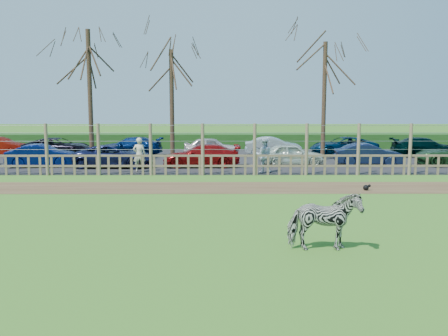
{
  "coord_description": "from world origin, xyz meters",
  "views": [
    {
      "loc": [
        0.92,
        -15.86,
        3.6
      ],
      "look_at": [
        1.0,
        2.5,
        1.1
      ],
      "focal_mm": 40.0,
      "sensor_mm": 36.0,
      "label": 1
    }
  ],
  "objects_px": {
    "car_5": "(368,154)",
    "car_8": "(58,147)",
    "car_1": "(42,156)",
    "car_9": "(130,146)",
    "tree_right": "(325,72)",
    "zebra": "(324,221)",
    "crow": "(366,187)",
    "car_4": "(292,154)",
    "visitor_b": "(264,155)",
    "car_3": "(202,156)",
    "car_11": "(273,146)",
    "car_12": "(343,146)",
    "car_10": "(211,147)",
    "tree_left": "(89,64)",
    "car_13": "(425,147)",
    "car_2": "(114,156)",
    "car_7": "(0,147)",
    "tree_mid": "(172,78)",
    "visitor_a": "(139,155)"
  },
  "relations": [
    {
      "from": "tree_left",
      "to": "car_2",
      "type": "distance_m",
      "value": 5.55
    },
    {
      "from": "car_3",
      "to": "car_11",
      "type": "distance_m",
      "value": 6.96
    },
    {
      "from": "car_3",
      "to": "tree_right",
      "type": "bearing_deg",
      "value": 112.12
    },
    {
      "from": "car_4",
      "to": "car_8",
      "type": "xyz_separation_m",
      "value": [
        -14.25,
        4.37,
        0.0
      ]
    },
    {
      "from": "car_11",
      "to": "car_13",
      "type": "relative_size",
      "value": 0.88
    },
    {
      "from": "crow",
      "to": "car_2",
      "type": "relative_size",
      "value": 0.07
    },
    {
      "from": "car_3",
      "to": "car_4",
      "type": "height_order",
      "value": "same"
    },
    {
      "from": "tree_right",
      "to": "visitor_b",
      "type": "distance_m",
      "value": 7.94
    },
    {
      "from": "tree_mid",
      "to": "car_10",
      "type": "distance_m",
      "value": 5.38
    },
    {
      "from": "crow",
      "to": "car_5",
      "type": "height_order",
      "value": "car_5"
    },
    {
      "from": "car_2",
      "to": "car_9",
      "type": "height_order",
      "value": "same"
    },
    {
      "from": "car_1",
      "to": "car_9",
      "type": "height_order",
      "value": "same"
    },
    {
      "from": "car_4",
      "to": "car_9",
      "type": "bearing_deg",
      "value": 60.99
    },
    {
      "from": "tree_right",
      "to": "zebra",
      "type": "xyz_separation_m",
      "value": [
        -3.63,
        -18.21,
        -4.52
      ]
    },
    {
      "from": "tree_mid",
      "to": "car_3",
      "type": "distance_m",
      "value": 5.34
    },
    {
      "from": "crow",
      "to": "car_12",
      "type": "distance_m",
      "value": 12.65
    },
    {
      "from": "tree_right",
      "to": "visitor_b",
      "type": "bearing_deg",
      "value": -126.91
    },
    {
      "from": "crow",
      "to": "tree_right",
      "type": "bearing_deg",
      "value": 88.47
    },
    {
      "from": "tree_mid",
      "to": "car_1",
      "type": "distance_m",
      "value": 8.4
    },
    {
      "from": "tree_mid",
      "to": "car_9",
      "type": "relative_size",
      "value": 1.65
    },
    {
      "from": "visitor_b",
      "to": "car_4",
      "type": "distance_m",
      "value": 3.23
    },
    {
      "from": "tree_right",
      "to": "car_12",
      "type": "relative_size",
      "value": 1.7
    },
    {
      "from": "car_7",
      "to": "car_13",
      "type": "xyz_separation_m",
      "value": [
        27.23,
        -0.46,
        0.0
      ]
    },
    {
      "from": "tree_mid",
      "to": "crow",
      "type": "height_order",
      "value": "tree_mid"
    },
    {
      "from": "visitor_a",
      "to": "car_9",
      "type": "height_order",
      "value": "visitor_a"
    },
    {
      "from": "zebra",
      "to": "crow",
      "type": "distance_m",
      "value": 8.75
    },
    {
      "from": "car_13",
      "to": "car_11",
      "type": "bearing_deg",
      "value": 91.71
    },
    {
      "from": "car_3",
      "to": "car_9",
      "type": "height_order",
      "value": "same"
    },
    {
      "from": "crow",
      "to": "car_4",
      "type": "xyz_separation_m",
      "value": [
        -1.96,
        7.53,
        0.52
      ]
    },
    {
      "from": "tree_mid",
      "to": "tree_right",
      "type": "bearing_deg",
      "value": 3.18
    },
    {
      "from": "car_3",
      "to": "car_12",
      "type": "relative_size",
      "value": 0.96
    },
    {
      "from": "car_2",
      "to": "car_5",
      "type": "xyz_separation_m",
      "value": [
        13.82,
        0.67,
        0.0
      ]
    },
    {
      "from": "car_4",
      "to": "car_1",
      "type": "bearing_deg",
      "value": 89.52
    },
    {
      "from": "car_5",
      "to": "car_8",
      "type": "distance_m",
      "value": 18.98
    },
    {
      "from": "tree_mid",
      "to": "visitor_b",
      "type": "distance_m",
      "value": 8.0
    },
    {
      "from": "car_4",
      "to": "car_8",
      "type": "relative_size",
      "value": 0.82
    },
    {
      "from": "tree_right",
      "to": "car_1",
      "type": "height_order",
      "value": "tree_right"
    },
    {
      "from": "car_5",
      "to": "car_10",
      "type": "xyz_separation_m",
      "value": [
        -8.73,
        4.6,
        0.0
      ]
    },
    {
      "from": "tree_left",
      "to": "tree_mid",
      "type": "distance_m",
      "value": 4.67
    },
    {
      "from": "tree_left",
      "to": "car_8",
      "type": "xyz_separation_m",
      "value": [
        -2.99,
        3.25,
        -4.98
      ]
    },
    {
      "from": "car_8",
      "to": "car_11",
      "type": "distance_m",
      "value": 13.73
    },
    {
      "from": "car_4",
      "to": "car_11",
      "type": "bearing_deg",
      "value": 3.63
    },
    {
      "from": "tree_mid",
      "to": "car_5",
      "type": "height_order",
      "value": "tree_mid"
    },
    {
      "from": "visitor_a",
      "to": "car_9",
      "type": "xyz_separation_m",
      "value": [
        -1.8,
        7.37,
        -0.26
      ]
    },
    {
      "from": "crow",
      "to": "car_11",
      "type": "bearing_deg",
      "value": 101.41
    },
    {
      "from": "car_1",
      "to": "car_2",
      "type": "xyz_separation_m",
      "value": [
        3.92,
        -0.19,
        0.0
      ]
    },
    {
      "from": "car_2",
      "to": "car_7",
      "type": "relative_size",
      "value": 1.19
    },
    {
      "from": "tree_right",
      "to": "car_12",
      "type": "height_order",
      "value": "tree_right"
    },
    {
      "from": "car_8",
      "to": "car_5",
      "type": "bearing_deg",
      "value": -100.72
    },
    {
      "from": "visitor_b",
      "to": "car_1",
      "type": "height_order",
      "value": "visitor_b"
    }
  ]
}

